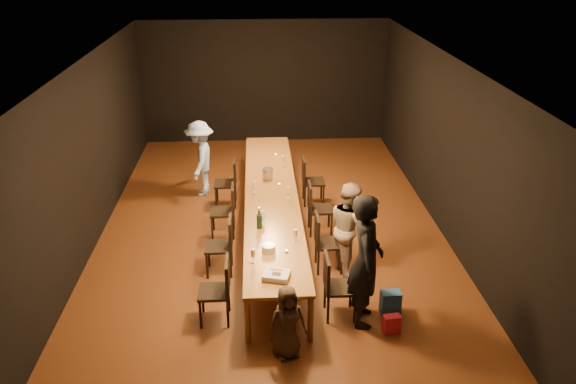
{
  "coord_description": "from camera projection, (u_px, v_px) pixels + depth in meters",
  "views": [
    {
      "loc": [
        -0.23,
        -8.71,
        4.78
      ],
      "look_at": [
        0.26,
        -0.45,
        1.0
      ],
      "focal_mm": 35.0,
      "sensor_mm": 36.0,
      "label": 1
    }
  ],
  "objects": [
    {
      "name": "chair_left_1",
      "position": [
        219.0,
        246.0,
        8.58
      ],
      "size": [
        0.42,
        0.42,
        0.93
      ],
      "primitive_type": null,
      "rotation": [
        0.0,
        0.0,
        1.57
      ],
      "color": "black",
      "rests_on": "ground"
    },
    {
      "name": "child",
      "position": [
        287.0,
        322.0,
        6.84
      ],
      "size": [
        0.55,
        0.43,
        0.98
      ],
      "primitive_type": "imported",
      "rotation": [
        0.0,
        0.0,
        0.27
      ],
      "color": "#3B2C21",
      "rests_on": "ground"
    },
    {
      "name": "tealight_near",
      "position": [
        287.0,
        251.0,
        7.84
      ],
      "size": [
        0.05,
        0.05,
        0.03
      ],
      "primitive_type": "cylinder",
      "color": "#B2B7B2",
      "rests_on": "table"
    },
    {
      "name": "chair_left_2",
      "position": [
        222.0,
        211.0,
        9.67
      ],
      "size": [
        0.42,
        0.42,
        0.93
      ],
      "primitive_type": null,
      "rotation": [
        0.0,
        0.0,
        1.57
      ],
      "color": "black",
      "rests_on": "ground"
    },
    {
      "name": "tealight_mid",
      "position": [
        279.0,
        185.0,
        9.95
      ],
      "size": [
        0.05,
        0.05,
        0.03
      ],
      "primitive_type": "cylinder",
      "color": "#B2B7B2",
      "rests_on": "table"
    },
    {
      "name": "wineglass_4",
      "position": [
        255.0,
        187.0,
        9.65
      ],
      "size": [
        0.06,
        0.06,
        0.21
      ],
      "primitive_type": null,
      "color": "silver",
      "rests_on": "table"
    },
    {
      "name": "gift_bag_blue",
      "position": [
        390.0,
        302.0,
        7.75
      ],
      "size": [
        0.28,
        0.19,
        0.34
      ],
      "primitive_type": "cube",
      "rotation": [
        0.0,
        0.0,
        0.03
      ],
      "color": "#2660A7",
      "rests_on": "ground"
    },
    {
      "name": "wineglass_1",
      "position": [
        295.0,
        236.0,
        8.07
      ],
      "size": [
        0.06,
        0.06,
        0.21
      ],
      "primitive_type": null,
      "color": "beige",
      "rests_on": "table"
    },
    {
      "name": "chair_right_1",
      "position": [
        329.0,
        243.0,
        8.67
      ],
      "size": [
        0.42,
        0.42,
        0.93
      ],
      "primitive_type": null,
      "rotation": [
        0.0,
        0.0,
        -1.57
      ],
      "color": "black",
      "rests_on": "ground"
    },
    {
      "name": "champagne_bottle",
      "position": [
        259.0,
        218.0,
        8.42
      ],
      "size": [
        0.09,
        0.09,
        0.35
      ],
      "primitive_type": null,
      "rotation": [
        0.0,
        0.0,
        -0.14
      ],
      "color": "black",
      "rests_on": "table"
    },
    {
      "name": "wineglass_5",
      "position": [
        283.0,
        161.0,
        10.76
      ],
      "size": [
        0.06,
        0.06,
        0.21
      ],
      "primitive_type": null,
      "color": "silver",
      "rests_on": "table"
    },
    {
      "name": "wineglass_0",
      "position": [
        253.0,
        256.0,
        7.56
      ],
      "size": [
        0.06,
        0.06,
        0.21
      ],
      "primitive_type": null,
      "color": "beige",
      "rests_on": "table"
    },
    {
      "name": "chair_right_0",
      "position": [
        340.0,
        287.0,
        7.58
      ],
      "size": [
        0.42,
        0.42,
        0.93
      ],
      "primitive_type": null,
      "rotation": [
        0.0,
        0.0,
        -1.57
      ],
      "color": "black",
      "rests_on": "ground"
    },
    {
      "name": "chair_left_0",
      "position": [
        214.0,
        291.0,
        7.49
      ],
      "size": [
        0.42,
        0.42,
        0.93
      ],
      "primitive_type": null,
      "rotation": [
        0.0,
        0.0,
        1.57
      ],
      "color": "black",
      "rests_on": "ground"
    },
    {
      "name": "chair_right_2",
      "position": [
        320.0,
        208.0,
        9.76
      ],
      "size": [
        0.42,
        0.42,
        0.93
      ],
      "primitive_type": null,
      "rotation": [
        0.0,
        0.0,
        -1.57
      ],
      "color": "black",
      "rests_on": "ground"
    },
    {
      "name": "ground",
      "position": [
        272.0,
        233.0,
        9.91
      ],
      "size": [
        10.0,
        10.0,
        0.0
      ],
      "primitive_type": "plane",
      "color": "#4B2812",
      "rests_on": "ground"
    },
    {
      "name": "chair_left_3",
      "position": [
        225.0,
        183.0,
        10.76
      ],
      "size": [
        0.42,
        0.42,
        0.93
      ],
      "primitive_type": null,
      "rotation": [
        0.0,
        0.0,
        1.57
      ],
      "color": "black",
      "rests_on": "ground"
    },
    {
      "name": "man_blue",
      "position": [
        200.0,
        159.0,
        11.11
      ],
      "size": [
        0.64,
        1.02,
        1.52
      ],
      "primitive_type": "imported",
      "rotation": [
        0.0,
        0.0,
        -1.65
      ],
      "color": "#9BB7F1",
      "rests_on": "ground"
    },
    {
      "name": "room_shell",
      "position": [
        270.0,
        120.0,
        9.04
      ],
      "size": [
        6.04,
        10.04,
        3.02
      ],
      "color": "black",
      "rests_on": "ground"
    },
    {
      "name": "wineglass_2",
      "position": [
        263.0,
        217.0,
        8.62
      ],
      "size": [
        0.06,
        0.06,
        0.21
      ],
      "primitive_type": null,
      "color": "silver",
      "rests_on": "table"
    },
    {
      "name": "birthday_cake",
      "position": [
        276.0,
        275.0,
        7.25
      ],
      "size": [
        0.39,
        0.35,
        0.08
      ],
      "rotation": [
        0.0,
        0.0,
        -0.26
      ],
      "color": "white",
      "rests_on": "table"
    },
    {
      "name": "chair_right_3",
      "position": [
        313.0,
        181.0,
        10.85
      ],
      "size": [
        0.42,
        0.42,
        0.93
      ],
      "primitive_type": null,
      "rotation": [
        0.0,
        0.0,
        -1.57
      ],
      "color": "black",
      "rests_on": "ground"
    },
    {
      "name": "gift_bag_red",
      "position": [
        392.0,
        324.0,
        7.37
      ],
      "size": [
        0.24,
        0.15,
        0.27
      ],
      "primitive_type": "cube",
      "rotation": [
        0.0,
        0.0,
        0.13
      ],
      "color": "#E42246",
      "rests_on": "ground"
    },
    {
      "name": "ice_bucket",
      "position": [
        268.0,
        174.0,
        10.17
      ],
      "size": [
        0.19,
        0.19,
        0.2
      ],
      "primitive_type": "cylinder",
      "rotation": [
        0.0,
        0.0,
        0.03
      ],
      "color": "#A4A4A8",
      "rests_on": "table"
    },
    {
      "name": "tealight_far",
      "position": [
        276.0,
        155.0,
        11.3
      ],
      "size": [
        0.05,
        0.05,
        0.03
      ],
      "primitive_type": "cylinder",
      "color": "#B2B7B2",
      "rests_on": "table"
    },
    {
      "name": "table",
      "position": [
        271.0,
        197.0,
        9.62
      ],
      "size": [
        0.9,
        6.0,
        0.75
      ],
      "color": "olive",
      "rests_on": "ground"
    },
    {
      "name": "woman_tan",
      "position": [
        350.0,
        228.0,
        8.54
      ],
      "size": [
        0.73,
        0.84,
        1.48
      ],
      "primitive_type": "imported",
      "rotation": [
        0.0,
        0.0,
        1.85
      ],
      "color": "tan",
      "rests_on": "ground"
    },
    {
      "name": "plate_stack",
      "position": [
        269.0,
        248.0,
        7.84
      ],
      "size": [
        0.2,
        0.2,
        0.11
      ],
      "primitive_type": "cylinder",
      "rotation": [
        0.0,
        0.0,
        -0.04
      ],
      "color": "white",
      "rests_on": "table"
    },
    {
      "name": "wineglass_3",
      "position": [
        288.0,
        192.0,
        9.43
      ],
      "size": [
        0.06,
        0.06,
        0.21
      ],
      "primitive_type": null,
      "color": "beige",
      "rests_on": "table"
    },
    {
      "name": "woman_birthday",
      "position": [
        366.0,
        260.0,
        7.29
      ],
      "size": [
        0.54,
        0.74,
        1.88
      ],
      "primitive_type": "imported",
      "rotation": [
        0.0,
        0.0,
        1.43
      ],
      "color": "black",
      "rests_on": "ground"
    }
  ]
}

